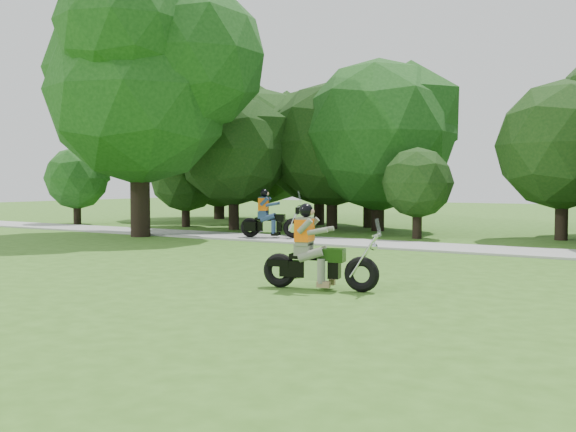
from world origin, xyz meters
The scene contains 6 objects.
ground centered at (0.00, 0.00, 0.00)m, with size 100.00×100.00×0.00m, color #36601B.
walkway centered at (0.00, 8.00, 0.03)m, with size 60.00×2.20×0.06m, color gray.
tree_line centered at (1.00, 14.62, 3.67)m, with size 38.43×11.77×7.72m.
big_tree_west centered at (-10.54, 6.85, 5.76)m, with size 8.64×6.56×9.96m.
chopper_motorcycle centered at (0.17, -0.12, 0.57)m, with size 2.14×0.80×1.54m.
touring_motorcycle centered at (-6.06, 7.90, 0.65)m, with size 2.07×1.16×1.63m.
Camera 1 is at (5.67, -10.05, 1.91)m, focal length 40.00 mm.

